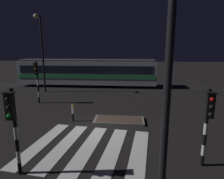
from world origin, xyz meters
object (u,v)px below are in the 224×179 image
Objects in this scene: traffic_light_corner_far_left at (37,76)px; street_lamp_trackside_left at (41,45)px; traffic_light_corner_near_right at (208,117)px; street_lamp_near_kerb at (172,53)px; traffic_light_kerb_mid_left at (13,120)px; bollard_island_edge at (73,113)px; tram at (87,72)px.

traffic_light_corner_far_left is 4.97m from street_lamp_trackside_left.
traffic_light_corner_near_right is 0.44× the size of street_lamp_near_kerb.
traffic_light_kerb_mid_left is 0.42× the size of street_lamp_trackside_left.
tram is at bearing 97.56° from bollard_island_edge.
tram reaches higher than traffic_light_corner_near_right.
street_lamp_near_kerb is 9.35m from bollard_island_edge.
traffic_light_corner_near_right is 0.40× the size of street_lamp_trackside_left.
traffic_light_kerb_mid_left is 0.46× the size of street_lamp_near_kerb.
tram is 14.86× the size of bollard_island_edge.
traffic_light_kerb_mid_left is 2.91× the size of bollard_island_edge.
traffic_light_corner_far_left is 8.25m from tram.
tram is at bearing 93.64° from traffic_light_kerb_mid_left.
street_lamp_near_kerb reaches higher than bollard_island_edge.
traffic_light_corner_far_left reaches higher than traffic_light_corner_near_right.
traffic_light_corner_near_right is at bearing -46.06° from street_lamp_trackside_left.
traffic_light_kerb_mid_left is 0.20× the size of tram.
street_lamp_near_kerb reaches higher than traffic_light_corner_far_left.
tram is (-1.09, 17.11, -0.38)m from traffic_light_kerb_mid_left.
traffic_light_kerb_mid_left is at bearing -69.84° from street_lamp_trackside_left.
traffic_light_corner_near_right is at bearing 9.18° from traffic_light_kerb_mid_left.
street_lamp_near_kerb is at bearing -52.90° from traffic_light_corner_far_left.
street_lamp_trackside_left is (-4.90, 13.35, 2.74)m from traffic_light_kerb_mid_left.
street_lamp_near_kerb is 6.29× the size of bollard_island_edge.
traffic_light_corner_far_left reaches higher than bollard_island_edge.
traffic_light_kerb_mid_left is at bearing -86.36° from tram.
street_lamp_near_kerb is (8.41, -11.12, 2.13)m from traffic_light_corner_far_left.
traffic_light_corner_far_left is 14.10m from street_lamp_near_kerb.
traffic_light_corner_far_left is (-10.49, 8.16, 0.28)m from traffic_light_corner_near_right.
traffic_light_corner_near_right reaches higher than bollard_island_edge.
traffic_light_corner_near_right is 2.79× the size of bollard_island_edge.
traffic_light_kerb_mid_left is 1.04× the size of traffic_light_corner_near_right.
street_lamp_trackside_left is at bearing -135.34° from tram.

